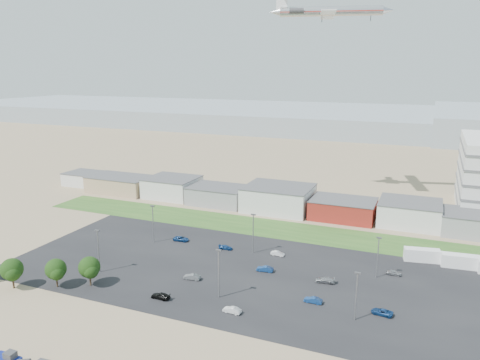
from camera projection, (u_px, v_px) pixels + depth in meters
The scene contains 29 objects.
ground at pixel (197, 310), 93.18m from camera, with size 700.00×700.00×0.00m, color #7E6E50.
parking_lot at pixel (255, 274), 109.27m from camera, with size 120.00×50.00×0.01m, color black.
grass_strip at pixel (278, 229), 139.88m from camera, with size 160.00×16.00×0.02m, color #29511E.
hills_backdrop at pixel (433, 125), 360.14m from camera, with size 700.00×200.00×9.00m, color gray, non-canonical shape.
building_row at pixel (248, 195), 162.35m from camera, with size 170.00×20.00×8.00m, color silver, non-canonical shape.
telehandler at pixel (7, 360), 74.64m from camera, with size 7.60×2.53×3.17m, color navy, non-canonical shape.
box_trailer_a at pixel (422, 255), 116.40m from camera, with size 8.50×2.66×3.19m, color silver, non-canonical shape.
box_trailer_b at pixel (460, 261), 112.65m from camera, with size 8.61×2.69×3.23m, color silver, non-canonical shape.
tree_mid at pixel (12, 272), 101.49m from camera, with size 5.17×5.17×7.75m, color black, non-canonical shape.
tree_right at pixel (56, 271), 102.14m from camera, with size 4.90×4.90×7.36m, color black, non-canonical shape.
tree_near at pixel (90, 269), 102.82m from camera, with size 5.06×5.06×7.59m, color black, non-canonical shape.
lightpole_front_l at pixel (99, 251), 109.28m from camera, with size 1.23×0.51×10.45m, color slate, non-canonical shape.
lightpole_front_m at pixel (219, 274), 97.06m from camera, with size 1.25×0.52×10.65m, color slate, non-canonical shape.
lightpole_front_r at pixel (356, 296), 88.36m from camera, with size 1.15×0.48×9.78m, color slate, non-canonical shape.
lightpole_back_l at pixel (153, 224), 128.12m from camera, with size 1.24×0.52×10.57m, color slate, non-canonical shape.
lightpole_back_m at pixel (253, 234), 120.74m from camera, with size 1.24×0.52×10.55m, color slate, non-canonical shape.
lightpole_back_r at pixel (378, 258), 106.49m from camera, with size 1.15×0.48×9.76m, color slate, non-canonical shape.
airliner at pixel (331, 11), 155.39m from camera, with size 41.07×28.01×12.14m, color silver, non-canonical shape.
parked_car_0 at pixel (382, 312), 91.20m from camera, with size 1.93×4.19×1.16m, color navy.
parked_car_1 at pixel (313, 300), 95.84m from camera, with size 1.31×3.77×1.24m, color navy.
parked_car_3 at pixel (161, 296), 97.57m from camera, with size 1.74×4.29×1.24m, color black.
parked_car_4 at pixel (192, 277), 106.44m from camera, with size 1.37×3.93×1.29m, color #595B5E.
parked_car_6 at pixel (226, 247), 124.21m from camera, with size 1.53×3.76×1.09m, color navy.
parked_car_7 at pixel (265, 269), 110.63m from camera, with size 1.39×4.00×1.32m, color navy.
parked_car_8 at pixel (394, 273), 108.70m from camera, with size 1.38×3.44×1.17m, color #A5A5AA.
parked_car_9 at pixel (181, 239), 130.17m from camera, with size 2.02×4.38×1.22m, color navy.
parked_car_11 at pixel (278, 253), 119.99m from camera, with size 1.23×3.53×1.16m, color silver.
parked_car_12 at pixel (325, 280), 104.85m from camera, with size 1.78×4.39×1.27m, color #A5A5AA.
parked_car_13 at pixel (232, 310), 91.91m from camera, with size 1.30×3.72×1.23m, color silver.
Camera 1 is at (40.41, -74.79, 46.92)m, focal length 35.00 mm.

